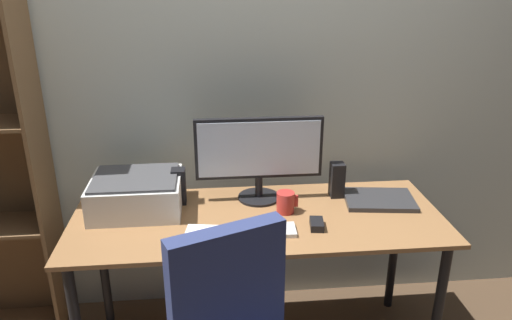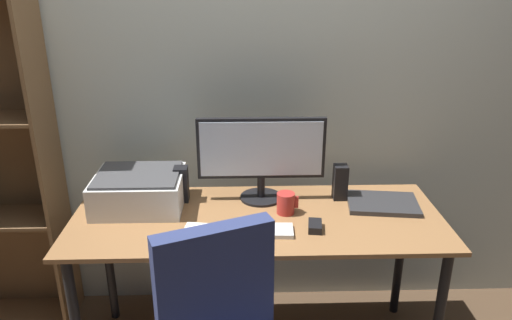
# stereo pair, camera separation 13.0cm
# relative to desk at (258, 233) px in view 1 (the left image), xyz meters

# --- Properties ---
(back_wall) EXTENTS (6.40, 0.10, 2.60)m
(back_wall) POSITION_rel_desk_xyz_m (0.00, 0.49, 0.65)
(back_wall) COLOR beige
(back_wall) RESTS_ON ground
(desk) EXTENTS (1.65, 0.65, 0.74)m
(desk) POSITION_rel_desk_xyz_m (0.00, 0.00, 0.00)
(desk) COLOR olive
(desk) RESTS_ON ground
(monitor) EXTENTS (0.59, 0.20, 0.40)m
(monitor) POSITION_rel_desk_xyz_m (0.02, 0.18, 0.32)
(monitor) COLOR black
(monitor) RESTS_ON desk
(keyboard) EXTENTS (0.29, 0.12, 0.02)m
(keyboard) POSITION_rel_desk_xyz_m (0.00, -0.14, 0.10)
(keyboard) COLOR silver
(keyboard) RESTS_ON desk
(mouse) EXTENTS (0.07, 0.10, 0.03)m
(mouse) POSITION_rel_desk_xyz_m (0.24, -0.12, 0.10)
(mouse) COLOR black
(mouse) RESTS_ON desk
(coffee_mug) EXTENTS (0.10, 0.08, 0.10)m
(coffee_mug) POSITION_rel_desk_xyz_m (0.13, 0.03, 0.13)
(coffee_mug) COLOR #B72D28
(coffee_mug) RESTS_ON desk
(laptop) EXTENTS (0.35, 0.27, 0.02)m
(laptop) POSITION_rel_desk_xyz_m (0.59, 0.09, 0.10)
(laptop) COLOR #2D2D30
(laptop) RESTS_ON desk
(speaker_left) EXTENTS (0.06, 0.07, 0.17)m
(speaker_left) POSITION_rel_desk_xyz_m (-0.35, 0.17, 0.17)
(speaker_left) COLOR black
(speaker_left) RESTS_ON desk
(speaker_right) EXTENTS (0.06, 0.07, 0.17)m
(speaker_right) POSITION_rel_desk_xyz_m (0.40, 0.17, 0.17)
(speaker_right) COLOR black
(speaker_right) RESTS_ON desk
(printer) EXTENTS (0.40, 0.34, 0.16)m
(printer) POSITION_rel_desk_xyz_m (-0.54, 0.12, 0.17)
(printer) COLOR silver
(printer) RESTS_ON desk
(paper_sheet) EXTENTS (0.25, 0.32, 0.00)m
(paper_sheet) POSITION_rel_desk_xyz_m (-0.23, -0.21, 0.09)
(paper_sheet) COLOR white
(paper_sheet) RESTS_ON desk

